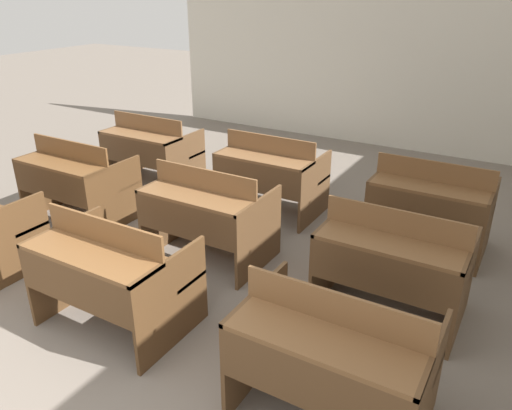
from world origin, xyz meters
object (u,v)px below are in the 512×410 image
Objects in this scene: bench_front_center at (112,272)px; bench_second_center at (208,213)px; bench_third_center at (271,173)px; bench_third_right at (430,204)px; bench_front_right at (333,355)px; bench_second_left at (76,179)px; bench_third_left at (151,149)px; bench_second_right at (393,261)px.

bench_second_center is at bearing 89.16° from bench_front_center.
bench_third_center and bench_third_right have the same top height.
bench_front_right is (1.72, -0.02, 0.00)m from bench_front_center.
bench_front_center is 1.00× the size of bench_front_right.
bench_second_left is 1.70m from bench_second_center.
bench_third_left is at bearing 145.06° from bench_front_right.
bench_second_left is 1.00× the size of bench_third_left.
bench_second_right is (1.70, 0.00, 0.00)m from bench_second_center.
bench_third_right is (3.42, 0.02, 0.00)m from bench_third_left.
bench_second_left is at bearing 160.78° from bench_front_right.
bench_front_center is at bearing -54.25° from bench_third_left.
bench_front_right and bench_third_left have the same top height.
bench_second_right and bench_third_left have the same top height.
bench_third_center is (1.72, -0.00, 0.00)m from bench_third_left.
bench_front_center and bench_second_right have the same top height.
bench_third_left is 1.00× the size of bench_third_right.
bench_third_left and bench_third_center have the same top height.
bench_second_left is at bearing -88.85° from bench_third_left.
bench_second_center is at bearing -179.85° from bench_second_right.
bench_third_left is 1.00× the size of bench_third_center.
bench_third_right is at bearing 0.95° from bench_third_center.
bench_front_center is 1.00× the size of bench_second_left.
bench_second_left and bench_third_right have the same top height.
bench_second_left is 1.00× the size of bench_third_center.
bench_front_center and bench_front_right have the same top height.
bench_second_center is 2.10m from bench_third_left.
bench_front_center is 1.00× the size of bench_second_center.
bench_front_center is 1.00× the size of bench_third_left.
bench_second_left and bench_second_center have the same top height.
bench_third_right is at bearing 0.40° from bench_third_left.
bench_front_right is at bearing -34.94° from bench_third_left.
bench_second_right is at bearing 0.15° from bench_second_left.
bench_front_center is 2.37m from bench_third_center.
bench_second_right is at bearing -89.99° from bench_third_right.
bench_second_right is (-0.01, 1.20, 0.00)m from bench_front_right.
bench_third_left is at bearing -179.60° from bench_third_right.
bench_front_center and bench_second_center have the same top height.
bench_third_center is at bearing 144.94° from bench_second_right.
bench_third_center is at bearing -0.15° from bench_third_left.
bench_front_center is 1.00× the size of bench_third_right.
bench_third_left is 1.72m from bench_third_center.
bench_third_right is (1.71, 2.40, 0.00)m from bench_front_center.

